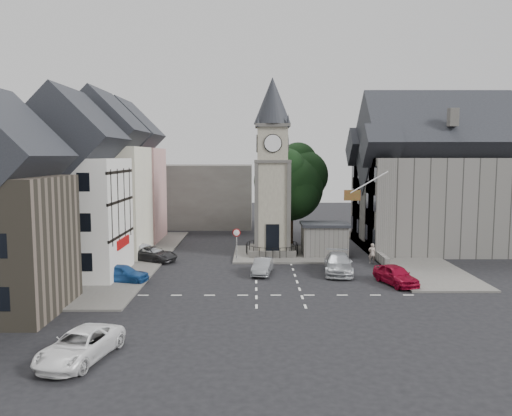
{
  "coord_description": "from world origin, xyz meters",
  "views": [
    {
      "loc": [
        -1.61,
        -37.73,
        9.21
      ],
      "look_at": [
        -1.49,
        5.0,
        4.72
      ],
      "focal_mm": 35.0,
      "sensor_mm": 36.0,
      "label": 1
    }
  ],
  "objects_px": {
    "stone_shelter": "(324,239)",
    "pedestrian": "(372,253)",
    "car_east_red": "(396,275)",
    "clock_tower": "(272,168)",
    "car_west_blue": "(122,273)"
  },
  "relations": [
    {
      "from": "stone_shelter",
      "to": "pedestrian",
      "type": "xyz_separation_m",
      "value": [
        3.67,
        -3.1,
        -0.68
      ]
    },
    {
      "from": "stone_shelter",
      "to": "car_west_blue",
      "type": "bearing_deg",
      "value": -149.39
    },
    {
      "from": "clock_tower",
      "to": "stone_shelter",
      "type": "xyz_separation_m",
      "value": [
        4.8,
        -0.49,
        -6.57
      ]
    },
    {
      "from": "stone_shelter",
      "to": "car_east_red",
      "type": "relative_size",
      "value": 1.04
    },
    {
      "from": "stone_shelter",
      "to": "car_west_blue",
      "type": "height_order",
      "value": "stone_shelter"
    },
    {
      "from": "stone_shelter",
      "to": "car_east_red",
      "type": "xyz_separation_m",
      "value": [
        3.7,
        -10.27,
        -0.84
      ]
    },
    {
      "from": "car_west_blue",
      "to": "car_east_red",
      "type": "distance_m",
      "value": 19.82
    },
    {
      "from": "clock_tower",
      "to": "pedestrian",
      "type": "bearing_deg",
      "value": -22.95
    },
    {
      "from": "stone_shelter",
      "to": "car_west_blue",
      "type": "distance_m",
      "value": 18.74
    },
    {
      "from": "clock_tower",
      "to": "car_east_red",
      "type": "xyz_separation_m",
      "value": [
        8.5,
        -10.76,
        -7.41
      ]
    },
    {
      "from": "car_west_blue",
      "to": "car_east_red",
      "type": "bearing_deg",
      "value": -79.26
    },
    {
      "from": "clock_tower",
      "to": "stone_shelter",
      "type": "bearing_deg",
      "value": -5.84
    },
    {
      "from": "car_east_red",
      "to": "pedestrian",
      "type": "xyz_separation_m",
      "value": [
        -0.03,
        7.17,
        0.16
      ]
    },
    {
      "from": "pedestrian",
      "to": "car_east_red",
      "type": "bearing_deg",
      "value": 93.42
    },
    {
      "from": "pedestrian",
      "to": "clock_tower",
      "type": "bearing_deg",
      "value": -19.75
    }
  ]
}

